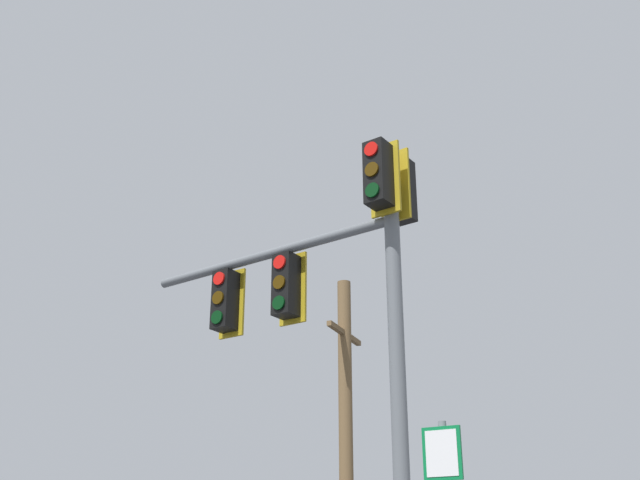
% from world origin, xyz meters
% --- Properties ---
extents(signal_mast_assembly, '(4.42, 1.40, 7.02)m').
position_xyz_m(signal_mast_assembly, '(0.74, -1.14, 5.02)').
color(signal_mast_assembly, slate).
rests_on(signal_mast_assembly, ground).
extents(utility_pole_wooden, '(0.33, 1.97, 8.41)m').
position_xyz_m(utility_pole_wooden, '(4.02, -9.24, 4.29)').
color(utility_pole_wooden, brown).
rests_on(utility_pole_wooden, ground).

